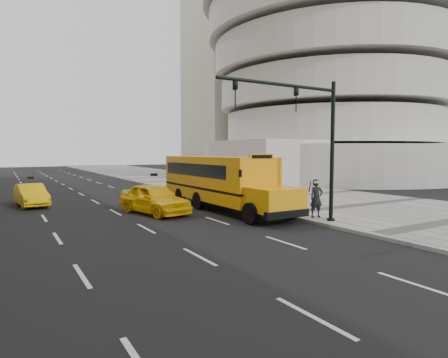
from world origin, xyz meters
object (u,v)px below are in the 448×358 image
taxi_near (154,199)px  taxi_far (31,195)px  traffic_signal (309,133)px  school_bus (218,178)px  pedestrian (316,198)px

taxi_near → taxi_far: 8.42m
taxi_far → traffic_signal: bearing=-59.2°
school_bus → taxi_near: school_bus is taller
taxi_near → traffic_signal: traffic_signal is taller
traffic_signal → taxi_near: bearing=123.4°
taxi_near → school_bus: bearing=-16.1°
taxi_far → traffic_signal: size_ratio=0.63×
taxi_far → traffic_signal: 16.92m
pedestrian → traffic_signal: 3.50m
taxi_near → taxi_far: (-5.43, 6.44, -0.14)m
taxi_far → traffic_signal: (9.93, -13.27, 3.42)m
school_bus → taxi_far: bearing=144.4°
pedestrian → traffic_signal: traffic_signal is taller
school_bus → taxi_near: bearing=177.2°
taxi_near → pedestrian: 8.36m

